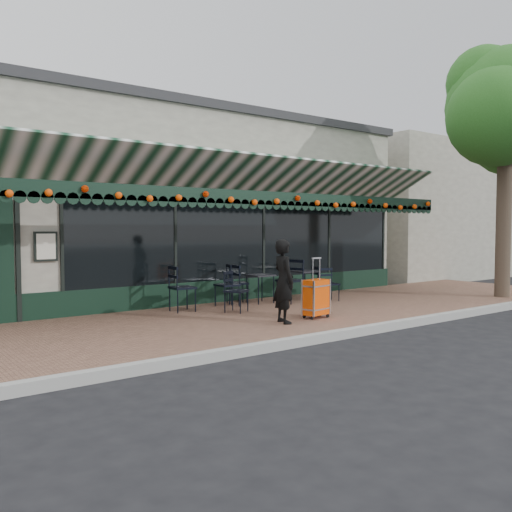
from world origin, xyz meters
TOP-DOWN VIEW (x-y plane):
  - ground at (0.00, 0.00)m, footprint 80.00×80.00m
  - sidewalk at (0.00, 2.00)m, footprint 18.00×4.00m
  - curb at (0.00, -0.08)m, footprint 18.00×0.16m
  - restaurant_building at (0.00, 7.84)m, footprint 12.00×9.60m
  - neighbor_building_right at (13.00, 8.00)m, footprint 12.00×8.00m
  - woman at (-0.46, 0.99)m, footprint 0.47×0.61m
  - suitcase at (0.38, 1.04)m, footprint 0.53×0.35m
  - cafe_table_a at (2.05, 3.22)m, footprint 0.55×0.55m
  - cafe_table_b at (0.80, 3.31)m, footprint 0.52×0.52m
  - chair_a_left at (1.32, 2.89)m, footprint 0.57×0.57m
  - chair_a_right at (2.63, 3.24)m, footprint 0.45×0.45m
  - chair_a_front at (2.27, 2.59)m, footprint 0.46×0.46m
  - chair_b_left at (-0.12, 3.29)m, footprint 0.45×0.45m
  - chair_b_right at (0.28, 3.48)m, footprint 0.57×0.57m
  - chair_b_front at (-0.42, 2.52)m, footprint 0.57×0.57m
  - chair_solo at (-1.24, 3.25)m, footprint 0.51×0.51m
  - street_tree at (6.45, 0.66)m, footprint 3.29×2.84m

SIDE VIEW (x-z plane):
  - ground at x=0.00m, z-range 0.00..0.00m
  - sidewalk at x=0.00m, z-range 0.00..0.15m
  - curb at x=0.00m, z-range 0.00..0.15m
  - suitcase at x=0.38m, z-range -0.04..1.09m
  - chair_a_right at x=2.63m, z-range 0.15..0.91m
  - chair_a_front at x=2.27m, z-range 0.15..0.92m
  - chair_b_front at x=-0.42m, z-range 0.15..0.99m
  - chair_b_right at x=0.28m, z-range 0.15..1.05m
  - chair_b_left at x=-0.12m, z-range 0.15..1.05m
  - chair_solo at x=-1.24m, z-range 0.15..1.10m
  - chair_a_left at x=1.32m, z-range 0.15..1.14m
  - cafe_table_b at x=0.80m, z-range 0.40..1.04m
  - cafe_table_a at x=2.05m, z-range 0.42..1.09m
  - woman at x=-0.46m, z-range 0.15..1.64m
  - restaurant_building at x=0.00m, z-range 0.02..4.52m
  - neighbor_building_right at x=13.00m, z-range 0.00..4.80m
  - street_tree at x=6.45m, z-range 1.55..7.60m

